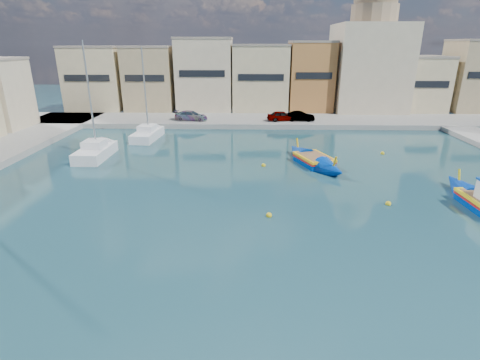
% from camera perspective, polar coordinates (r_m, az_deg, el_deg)
% --- Properties ---
extents(ground, '(160.00, 160.00, 0.00)m').
position_cam_1_polar(ground, '(21.24, 21.50, -9.33)').
color(ground, '#13373B').
rests_on(ground, ground).
extents(north_quay, '(80.00, 8.00, 0.60)m').
position_cam_1_polar(north_quay, '(50.78, 9.77, 8.86)').
color(north_quay, gray).
rests_on(north_quay, ground).
extents(north_townhouses, '(83.20, 7.87, 10.19)m').
position_cam_1_polar(north_townhouses, '(58.59, 15.74, 14.53)').
color(north_townhouses, '#C4B287').
rests_on(north_townhouses, ground).
extents(church_block, '(10.00, 10.00, 19.10)m').
position_cam_1_polar(church_block, '(59.88, 19.15, 17.58)').
color(church_block, '#C5B493').
rests_on(church_block, ground).
extents(parked_cars, '(18.06, 2.20, 1.27)m').
position_cam_1_polar(parked_cars, '(48.62, 1.42, 9.75)').
color(parked_cars, '#4C1919').
rests_on(parked_cars, north_quay).
extents(luzzu_green, '(5.26, 9.05, 2.78)m').
position_cam_1_polar(luzzu_green, '(33.22, 11.19, 2.83)').
color(luzzu_green, '#0033A0').
rests_on(luzzu_green, ground).
extents(yacht_north, '(2.82, 7.91, 10.35)m').
position_cam_1_polar(yacht_north, '(44.24, -13.19, 7.12)').
color(yacht_north, white).
rests_on(yacht_north, ground).
extents(yacht_midnorth, '(2.34, 7.78, 11.04)m').
position_cam_1_polar(yacht_midnorth, '(38.47, -20.24, 4.54)').
color(yacht_midnorth, white).
rests_on(yacht_midnorth, ground).
extents(mooring_buoys, '(22.91, 24.04, 0.36)m').
position_cam_1_polar(mooring_buoys, '(27.58, 25.68, -2.94)').
color(mooring_buoys, yellow).
rests_on(mooring_buoys, ground).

